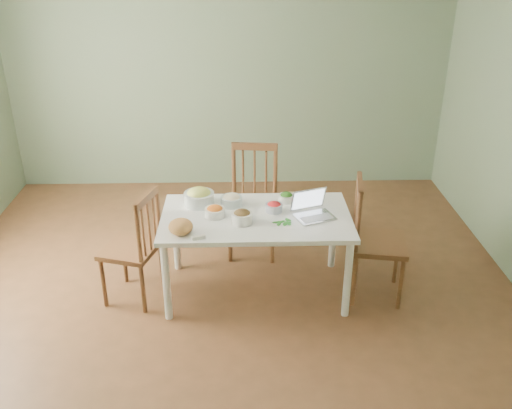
{
  "coord_description": "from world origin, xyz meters",
  "views": [
    {
      "loc": [
        0.13,
        -3.87,
        2.78
      ],
      "look_at": [
        0.25,
        0.17,
        0.82
      ],
      "focal_mm": 39.47,
      "sensor_mm": 36.0,
      "label": 1
    }
  ],
  "objects_px": {
    "chair_left": "(130,246)",
    "chair_right": "(379,240)",
    "dining_table": "(256,254)",
    "chair_far": "(253,203)",
    "bread_boule": "(181,227)",
    "laptop": "(315,206)",
    "bowl_squash": "(199,197)"
  },
  "relations": [
    {
      "from": "chair_far",
      "to": "chair_right",
      "type": "distance_m",
      "value": 1.25
    },
    {
      "from": "bread_boule",
      "to": "bowl_squash",
      "type": "bearing_deg",
      "value": 78.05
    },
    {
      "from": "chair_right",
      "to": "laptop",
      "type": "relative_size",
      "value": 3.44
    },
    {
      "from": "dining_table",
      "to": "bread_boule",
      "type": "height_order",
      "value": "bread_boule"
    },
    {
      "from": "bread_boule",
      "to": "laptop",
      "type": "relative_size",
      "value": 0.63
    },
    {
      "from": "bread_boule",
      "to": "bowl_squash",
      "type": "height_order",
      "value": "bowl_squash"
    },
    {
      "from": "chair_far",
      "to": "dining_table",
      "type": "bearing_deg",
      "value": -82.71
    },
    {
      "from": "chair_far",
      "to": "chair_right",
      "type": "xyz_separation_m",
      "value": [
        1.02,
        -0.72,
        -0.0
      ]
    },
    {
      "from": "chair_right",
      "to": "dining_table",
      "type": "bearing_deg",
      "value": 95.43
    },
    {
      "from": "dining_table",
      "to": "bread_boule",
      "type": "xyz_separation_m",
      "value": [
        -0.58,
        -0.29,
        0.42
      ]
    },
    {
      "from": "chair_right",
      "to": "laptop",
      "type": "bearing_deg",
      "value": 97.2
    },
    {
      "from": "chair_far",
      "to": "bread_boule",
      "type": "relative_size",
      "value": 5.55
    },
    {
      "from": "dining_table",
      "to": "chair_far",
      "type": "xyz_separation_m",
      "value": [
        -0.01,
        0.65,
        0.16
      ]
    },
    {
      "from": "bowl_squash",
      "to": "chair_far",
      "type": "bearing_deg",
      "value": 43.13
    },
    {
      "from": "chair_left",
      "to": "chair_right",
      "type": "height_order",
      "value": "chair_right"
    },
    {
      "from": "laptop",
      "to": "chair_right",
      "type": "bearing_deg",
      "value": -22.2
    },
    {
      "from": "dining_table",
      "to": "chair_left",
      "type": "bearing_deg",
      "value": -176.52
    },
    {
      "from": "dining_table",
      "to": "bowl_squash",
      "type": "distance_m",
      "value": 0.67
    },
    {
      "from": "bread_boule",
      "to": "dining_table",
      "type": "bearing_deg",
      "value": 26.41
    },
    {
      "from": "chair_far",
      "to": "laptop",
      "type": "distance_m",
      "value": 0.9
    },
    {
      "from": "chair_right",
      "to": "bread_boule",
      "type": "relative_size",
      "value": 5.5
    },
    {
      "from": "laptop",
      "to": "bread_boule",
      "type": "bearing_deg",
      "value": 172.85
    },
    {
      "from": "laptop",
      "to": "chair_left",
      "type": "bearing_deg",
      "value": 160.61
    },
    {
      "from": "chair_left",
      "to": "bread_boule",
      "type": "bearing_deg",
      "value": 79.98
    },
    {
      "from": "chair_far",
      "to": "laptop",
      "type": "relative_size",
      "value": 3.47
    },
    {
      "from": "chair_left",
      "to": "bread_boule",
      "type": "distance_m",
      "value": 0.58
    },
    {
      "from": "chair_left",
      "to": "laptop",
      "type": "height_order",
      "value": "chair_left"
    },
    {
      "from": "chair_left",
      "to": "bowl_squash",
      "type": "height_order",
      "value": "chair_left"
    },
    {
      "from": "bowl_squash",
      "to": "dining_table",
      "type": "bearing_deg",
      "value": -25.13
    },
    {
      "from": "dining_table",
      "to": "chair_left",
      "type": "relative_size",
      "value": 1.57
    },
    {
      "from": "chair_right",
      "to": "bowl_squash",
      "type": "xyz_separation_m",
      "value": [
        -1.47,
        0.29,
        0.28
      ]
    },
    {
      "from": "dining_table",
      "to": "chair_right",
      "type": "height_order",
      "value": "chair_right"
    }
  ]
}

